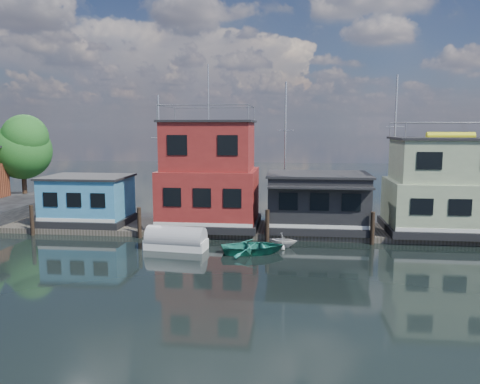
# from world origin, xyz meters

# --- Properties ---
(ground) EXTENTS (160.00, 160.00, 0.00)m
(ground) POSITION_xyz_m (0.00, 0.00, 0.00)
(ground) COLOR black
(ground) RESTS_ON ground
(dock) EXTENTS (48.00, 5.00, 0.40)m
(dock) POSITION_xyz_m (0.00, 12.00, 0.20)
(dock) COLOR #595147
(dock) RESTS_ON ground
(houseboat_blue) EXTENTS (6.40, 4.90, 3.66)m
(houseboat_blue) POSITION_xyz_m (-18.00, 12.00, 2.21)
(houseboat_blue) COLOR black
(houseboat_blue) RESTS_ON dock
(houseboat_red) EXTENTS (7.40, 5.90, 11.86)m
(houseboat_red) POSITION_xyz_m (-8.50, 12.00, 4.10)
(houseboat_red) COLOR black
(houseboat_red) RESTS_ON dock
(houseboat_dark) EXTENTS (7.40, 6.10, 4.06)m
(houseboat_dark) POSITION_xyz_m (-0.50, 11.98, 2.42)
(houseboat_dark) COLOR black
(houseboat_dark) RESTS_ON dock
(houseboat_green) EXTENTS (8.40, 5.90, 7.03)m
(houseboat_green) POSITION_xyz_m (8.50, 12.00, 3.55)
(houseboat_green) COLOR black
(houseboat_green) RESTS_ON dock
(pilings) EXTENTS (42.28, 0.28, 2.20)m
(pilings) POSITION_xyz_m (-0.33, 9.20, 1.10)
(pilings) COLOR #2D2116
(pilings) RESTS_ON ground
(background_masts) EXTENTS (36.40, 0.16, 12.00)m
(background_masts) POSITION_xyz_m (4.76, 18.00, 5.55)
(background_masts) COLOR silver
(background_masts) RESTS_ON ground
(tarp_runabout) EXTENTS (4.07, 1.99, 1.59)m
(tarp_runabout) POSITION_xyz_m (-9.70, 6.53, 0.59)
(tarp_runabout) COLOR white
(tarp_runabout) RESTS_ON ground
(dinghy_teal) EXTENTS (4.50, 3.69, 0.81)m
(dinghy_teal) POSITION_xyz_m (-4.69, 6.07, 0.41)
(dinghy_teal) COLOR #227C6A
(dinghy_teal) RESTS_ON ground
(dinghy_white) EXTENTS (2.01, 1.79, 0.97)m
(dinghy_white) POSITION_xyz_m (-2.89, 7.80, 0.48)
(dinghy_white) COLOR silver
(dinghy_white) RESTS_ON ground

